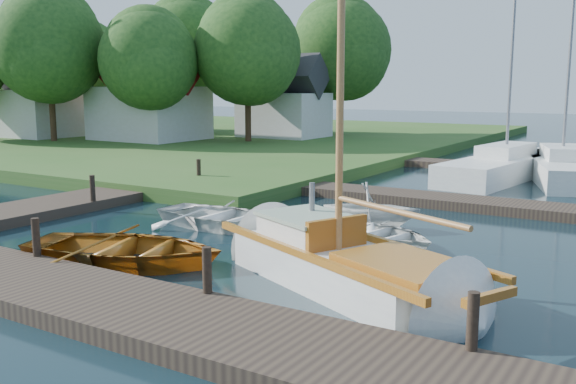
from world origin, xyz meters
The scene contains 26 objects.
ground centered at (0.00, 0.00, 0.00)m, with size 160.00×160.00×0.00m, color black.
near_dock centered at (0.00, -6.00, 0.15)m, with size 18.00×2.20×0.30m, color #2E241E.
left_dock centered at (-8.00, 2.00, 0.15)m, with size 2.20×18.00×0.30m, color #2E241E.
far_dock centered at (2.00, 6.50, 0.15)m, with size 14.00×1.60×0.30m, color #2E241E.
shore centered at (-28.00, 22.00, 0.25)m, with size 50.00×40.00×0.50m, color #2C561D.
mooring_post_1 centered at (-3.00, -5.00, 0.70)m, with size 0.16×0.16×0.80m, color black.
mooring_post_2 centered at (1.50, -5.00, 0.70)m, with size 0.16×0.16×0.80m, color black.
mooring_post_3 centered at (6.00, -5.00, 0.70)m, with size 0.16×0.16×0.80m, color black.
mooring_post_4 centered at (-7.00, 0.00, 0.70)m, with size 0.16×0.16×0.80m, color black.
mooring_post_5 centered at (-7.00, 5.00, 0.70)m, with size 0.16×0.16×0.80m, color black.
sailboat centered at (3.03, -2.65, 0.34)m, with size 7.31×4.78×9.83m.
dinghy centered at (-1.77, -3.74, 0.45)m, with size 3.11×4.35×0.90m, color #974B17.
tender_a centered at (-2.24, 0.22, 0.40)m, with size 2.74×3.84×0.80m, color white.
tender_b centered at (1.23, 2.19, 0.68)m, with size 2.21×2.57×1.35m, color white.
tender_c centered at (2.04, 0.87, 0.32)m, with size 2.20×3.08×0.64m, color white.
marina_boat_1 centered at (1.94, 13.90, 0.57)m, with size 3.39×9.64×11.25m.
marina_boat_2 centered at (4.06, 14.23, 0.57)m, with size 4.59×8.36×11.20m.
house_a centered at (-20.00, 16.00, 2.96)m, with size 6.30×5.00×6.29m.
house_b centered at (-28.00, 14.00, 2.77)m, with size 5.77×4.50×5.79m.
house_c centered at (-14.00, 22.00, 2.58)m, with size 5.25×4.00×5.28m.
tree_1 centered at (-24.00, 12.05, 6.09)m, with size 6.70×6.70×9.20m.
tree_2 centered at (-18.00, 14.05, 5.25)m, with size 5.83×5.75×7.82m.
tree_3 centered at (-14.00, 18.05, 5.81)m, with size 6.41×6.38×8.74m.
tree_4 centered at (-22.00, 22.05, 6.37)m, with size 7.01×7.01×9.66m.
tree_5 centered at (-30.00, 20.05, 5.42)m, with size 6.00×5.94×8.10m.
tree_7 centered at (-12.00, 26.05, 6.20)m, with size 6.83×6.83×9.38m.
Camera 1 is at (8.20, -13.16, 3.78)m, focal length 40.00 mm.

